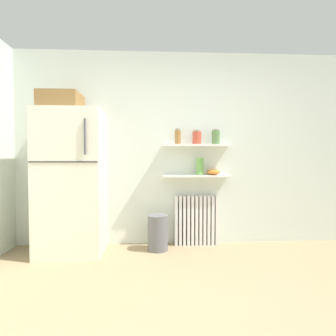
# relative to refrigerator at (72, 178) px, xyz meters

# --- Properties ---
(ground_plane) EXTENTS (7.04, 7.04, 0.00)m
(ground_plane) POSITION_rel_refrigerator_xyz_m (1.37, -1.18, -0.92)
(ground_plane) COLOR #9E8460
(back_wall) EXTENTS (7.04, 0.10, 2.60)m
(back_wall) POSITION_rel_refrigerator_xyz_m (1.37, 0.37, 0.38)
(back_wall) COLOR silver
(back_wall) RESTS_ON ground_plane
(refrigerator) EXTENTS (0.77, 0.68, 1.96)m
(refrigerator) POSITION_rel_refrigerator_xyz_m (0.00, 0.00, 0.00)
(refrigerator) COLOR silver
(refrigerator) RESTS_ON ground_plane
(radiator) EXTENTS (0.59, 0.12, 0.66)m
(radiator) POSITION_rel_refrigerator_xyz_m (1.58, 0.24, -0.59)
(radiator) COLOR white
(radiator) RESTS_ON ground_plane
(wall_shelf_lower) EXTENTS (0.90, 0.22, 0.02)m
(wall_shelf_lower) POSITION_rel_refrigerator_xyz_m (1.58, 0.21, 0.01)
(wall_shelf_lower) COLOR white
(wall_shelf_upper) EXTENTS (0.90, 0.22, 0.02)m
(wall_shelf_upper) POSITION_rel_refrigerator_xyz_m (1.58, 0.21, 0.42)
(wall_shelf_upper) COLOR white
(storage_jar_0) EXTENTS (0.08, 0.08, 0.21)m
(storage_jar_0) POSITION_rel_refrigerator_xyz_m (1.33, 0.21, 0.53)
(storage_jar_0) COLOR olive
(storage_jar_0) RESTS_ON wall_shelf_upper
(storage_jar_1) EXTENTS (0.12, 0.12, 0.19)m
(storage_jar_1) POSITION_rel_refrigerator_xyz_m (1.58, 0.21, 0.52)
(storage_jar_1) COLOR #C64C38
(storage_jar_1) RESTS_ON wall_shelf_upper
(storage_jar_2) EXTENTS (0.11, 0.11, 0.20)m
(storage_jar_2) POSITION_rel_refrigerator_xyz_m (1.84, 0.21, 0.53)
(storage_jar_2) COLOR #5B7F4C
(storage_jar_2) RESTS_ON wall_shelf_upper
(vase) EXTENTS (0.10, 0.10, 0.22)m
(vase) POSITION_rel_refrigerator_xyz_m (1.62, 0.21, 0.14)
(vase) COLOR #66A84C
(vase) RESTS_ON wall_shelf_lower
(shelf_bowl) EXTENTS (0.18, 0.18, 0.08)m
(shelf_bowl) POSITION_rel_refrigerator_xyz_m (1.81, 0.21, 0.06)
(shelf_bowl) COLOR orange
(shelf_bowl) RESTS_ON wall_shelf_lower
(trash_bin) EXTENTS (0.26, 0.26, 0.45)m
(trash_bin) POSITION_rel_refrigerator_xyz_m (1.06, 0.04, -0.70)
(trash_bin) COLOR slate
(trash_bin) RESTS_ON ground_plane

